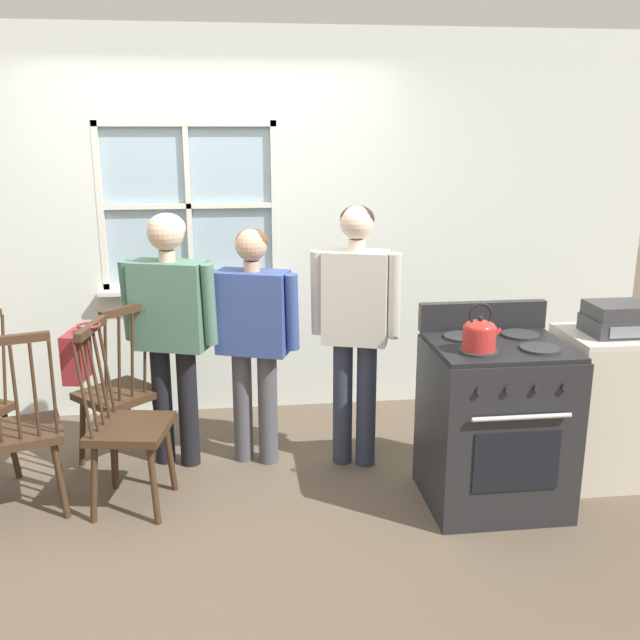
# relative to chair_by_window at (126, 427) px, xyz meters

# --- Properties ---
(ground_plane) EXTENTS (16.00, 16.00, 0.00)m
(ground_plane) POSITION_rel_chair_by_window_xyz_m (0.47, -0.00, -0.47)
(ground_plane) COLOR brown
(wall_back) EXTENTS (6.40, 0.16, 2.70)m
(wall_back) POSITION_rel_chair_by_window_xyz_m (0.48, 1.40, 0.87)
(wall_back) COLOR silver
(wall_back) RESTS_ON ground_plane
(chair_by_window) EXTENTS (0.47, 0.48, 1.05)m
(chair_by_window) POSITION_rel_chair_by_window_xyz_m (0.00, 0.00, 0.00)
(chair_by_window) COLOR #3D2819
(chair_by_window) RESTS_ON ground_plane
(chair_center_cluster) EXTENTS (0.52, 0.51, 1.05)m
(chair_center_cluster) POSITION_rel_chair_by_window_xyz_m (-0.55, -0.00, 0.00)
(chair_center_cluster) COLOR #3D2819
(chair_center_cluster) RESTS_ON ground_plane
(chair_near_stove) EXTENTS (0.58, 0.58, 1.05)m
(chair_near_stove) POSITION_rel_chair_by_window_xyz_m (-0.10, 0.51, 0.00)
(chair_near_stove) COLOR #3D2819
(chair_near_stove) RESTS_ON ground_plane
(person_elderly_left) EXTENTS (0.59, 0.34, 1.56)m
(person_elderly_left) POSITION_rel_chair_by_window_xyz_m (0.22, 0.50, 0.49)
(person_elderly_left) COLOR black
(person_elderly_left) RESTS_ON ground_plane
(person_teen_center) EXTENTS (0.58, 0.34, 1.47)m
(person_teen_center) POSITION_rel_chair_by_window_xyz_m (0.71, 0.48, 0.41)
(person_teen_center) COLOR #4C4C51
(person_teen_center) RESTS_ON ground_plane
(person_adult_right) EXTENTS (0.54, 0.32, 1.61)m
(person_adult_right) POSITION_rel_chair_by_window_xyz_m (1.32, 0.37, 0.50)
(person_adult_right) COLOR #2D3347
(person_adult_right) RESTS_ON ground_plane
(stove) EXTENTS (0.73, 0.68, 1.08)m
(stove) POSITION_rel_chair_by_window_xyz_m (2.00, -0.19, 0.01)
(stove) COLOR #232326
(stove) RESTS_ON ground_plane
(kettle) EXTENTS (0.21, 0.17, 0.25)m
(kettle) POSITION_rel_chair_by_window_xyz_m (1.84, -0.32, 0.56)
(kettle) COLOR red
(kettle) RESTS_ON stove
(potted_plant) EXTENTS (0.12, 0.12, 0.23)m
(potted_plant) POSITION_rel_chair_by_window_xyz_m (0.13, 1.31, 0.55)
(potted_plant) COLOR #935B3D
(potted_plant) RESTS_ON wall_back
(handbag) EXTENTS (0.21, 0.23, 0.31)m
(handbag) POSITION_rel_chair_by_window_xyz_m (-0.23, 0.04, 0.41)
(handbag) COLOR maroon
(handbag) RESTS_ON chair_by_window
(side_counter) EXTENTS (0.55, 0.50, 0.90)m
(side_counter) POSITION_rel_chair_by_window_xyz_m (2.76, 0.01, -0.02)
(side_counter) COLOR beige
(side_counter) RESTS_ON ground_plane
(stereo) EXTENTS (0.34, 0.29, 0.18)m
(stereo) POSITION_rel_chair_by_window_xyz_m (2.76, -0.01, 0.52)
(stereo) COLOR #38383A
(stereo) RESTS_ON side_counter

